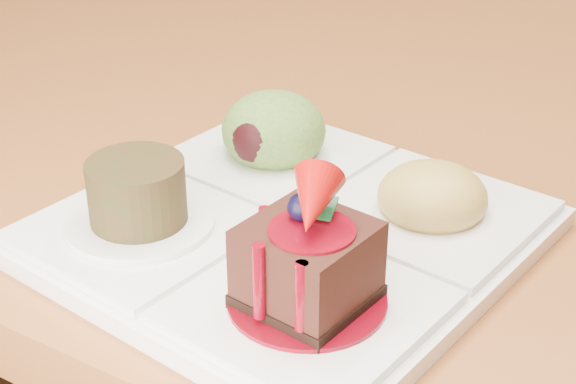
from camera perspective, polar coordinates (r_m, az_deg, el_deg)
The scene contains 3 objects.
dining_table at distance 1.26m, azimuth 11.60°, elevation 11.89°, with size 1.00×1.80×0.75m.
chair_left at distance 1.49m, azimuth -18.10°, elevation 8.99°, with size 0.54×0.54×1.00m.
sampler_plate at distance 0.53m, azimuth 0.10°, elevation -1.18°, with size 0.29×0.29×0.10m.
Camera 1 is at (0.41, -1.14, 1.04)m, focal length 55.00 mm.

